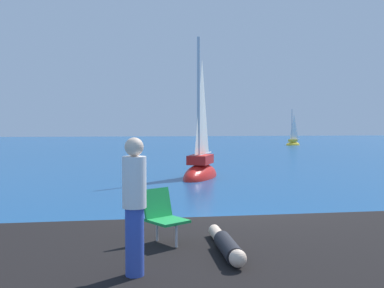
{
  "coord_description": "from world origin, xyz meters",
  "views": [
    {
      "loc": [
        -2.28,
        -9.62,
        2.56
      ],
      "look_at": [
        0.36,
        8.45,
        1.71
      ],
      "focal_mm": 41.19,
      "sensor_mm": 36.0,
      "label": 1
    }
  ],
  "objects_px": {
    "sailboat_far": "(293,143)",
    "person_sunbather": "(226,245)",
    "person_standing": "(134,202)",
    "beach_chair": "(163,213)",
    "sailboat_near": "(201,169)"
  },
  "relations": [
    {
      "from": "person_standing",
      "to": "beach_chair",
      "type": "distance_m",
      "value": 1.5
    },
    {
      "from": "sailboat_near",
      "to": "person_standing",
      "type": "xyz_separation_m",
      "value": [
        -3.34,
        -15.43,
        1.25
      ]
    },
    {
      "from": "sailboat_far",
      "to": "person_sunbather",
      "type": "relative_size",
      "value": 2.67
    },
    {
      "from": "sailboat_far",
      "to": "person_standing",
      "type": "height_order",
      "value": "sailboat_far"
    },
    {
      "from": "sailboat_far",
      "to": "person_sunbather",
      "type": "height_order",
      "value": "sailboat_far"
    },
    {
      "from": "sailboat_far",
      "to": "person_sunbather",
      "type": "bearing_deg",
      "value": 34.63
    },
    {
      "from": "sailboat_far",
      "to": "person_standing",
      "type": "distance_m",
      "value": 48.96
    },
    {
      "from": "sailboat_far",
      "to": "person_standing",
      "type": "xyz_separation_m",
      "value": [
        -19.39,
        -44.93,
        1.39
      ]
    },
    {
      "from": "sailboat_far",
      "to": "sailboat_near",
      "type": "bearing_deg",
      "value": 28.37
    },
    {
      "from": "sailboat_near",
      "to": "sailboat_far",
      "type": "height_order",
      "value": "sailboat_near"
    },
    {
      "from": "person_sunbather",
      "to": "person_standing",
      "type": "distance_m",
      "value": 1.62
    },
    {
      "from": "person_standing",
      "to": "beach_chair",
      "type": "relative_size",
      "value": 2.03
    },
    {
      "from": "sailboat_far",
      "to": "beach_chair",
      "type": "bearing_deg",
      "value": 33.41
    },
    {
      "from": "person_sunbather",
      "to": "person_standing",
      "type": "height_order",
      "value": "person_standing"
    },
    {
      "from": "sailboat_near",
      "to": "person_sunbather",
      "type": "height_order",
      "value": "sailboat_near"
    }
  ]
}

